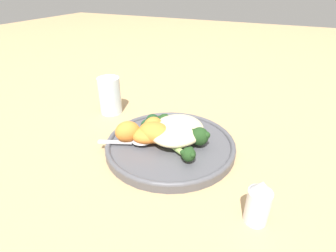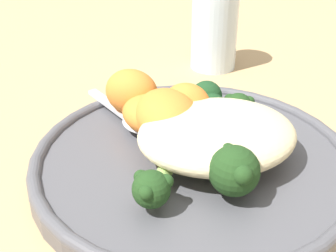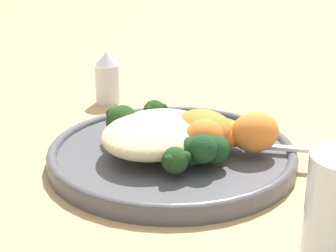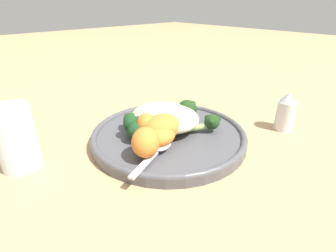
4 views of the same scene
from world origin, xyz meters
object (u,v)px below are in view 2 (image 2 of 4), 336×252
Objects in this scene: broccoli_stalk_0 at (158,179)px; sweet_potato_chunk_1 at (167,115)px; quinoa_mound at (217,134)px; sweet_potato_chunk_3 at (186,105)px; sweet_potato_chunk_0 at (154,115)px; water_glass at (214,30)px; broccoli_stalk_3 at (218,119)px; broccoli_stalk_1 at (228,166)px; sweet_potato_chunk_2 at (132,92)px; broccoli_stalk_2 at (221,139)px; kale_tuft at (199,104)px; spoon at (133,120)px; plate at (193,161)px.

broccoli_stalk_0 is 0.08m from sweet_potato_chunk_1.
sweet_potato_chunk_3 is at bearing -77.52° from quinoa_mound.
water_glass is at bearing -123.50° from sweet_potato_chunk_0.
sweet_potato_chunk_3 is at bearing 124.62° from broccoli_stalk_3.
broccoli_stalk_0 is 0.05m from broccoli_stalk_1.
quinoa_mound is 0.07m from sweet_potato_chunk_0.
quinoa_mound is 0.11m from sweet_potato_chunk_2.
broccoli_stalk_2 is 0.06m from sweet_potato_chunk_3.
kale_tuft is (-0.06, -0.10, 0.01)m from broccoli_stalk_0.
broccoli_stalk_0 is 1.48× the size of sweet_potato_chunk_0.
quinoa_mound is 0.09m from spoon.
quinoa_mound is 1.97× the size of broccoli_stalk_2.
sweet_potato_chunk_3 reaches higher than broccoli_stalk_2.
broccoli_stalk_2 is 0.04m from broccoli_stalk_3.
broccoli_stalk_3 is at bearing -134.92° from spoon.
plate is 0.25m from water_glass.
spoon is at bearing 81.51° from sweet_potato_chunk_2.
broccoli_stalk_1 is at bearing 92.92° from sweet_potato_chunk_3.
sweet_potato_chunk_2 is (0.04, -0.09, 0.03)m from plate.
sweet_potato_chunk_2 reaches higher than broccoli_stalk_1.
sweet_potato_chunk_2 is at bearing -177.17° from broccoli_stalk_1.
kale_tuft is at bearing -150.07° from sweet_potato_chunk_1.
spoon is 0.22m from water_glass.
sweet_potato_chunk_3 reaches higher than kale_tuft.
sweet_potato_chunk_0 is at bearing 166.43° from broccoli_stalk_2.
spoon is (0.06, -0.01, -0.01)m from kale_tuft.
spoon is at bearing 50.03° from water_glass.
spoon is (0.05, -0.11, -0.01)m from broccoli_stalk_1.
quinoa_mound is 1.35× the size of water_glass.
broccoli_stalk_2 is 0.98× the size of sweet_potato_chunk_1.
spoon is (0.03, -0.03, -0.02)m from sweet_potato_chunk_1.
sweet_potato_chunk_3 is (0.00, -0.10, 0.00)m from broccoli_stalk_1.
sweet_potato_chunk_0 is at bearing 10.51° from kale_tuft.
sweet_potato_chunk_1 is (0.02, -0.03, 0.03)m from plate.
sweet_potato_chunk_3 is 0.40× the size of spoon.
water_glass is at bearing -116.38° from sweet_potato_chunk_3.
spoon is at bearing 167.18° from broccoli_stalk_2.
broccoli_stalk_3 is (-0.01, -0.04, -0.00)m from broccoli_stalk_2.
sweet_potato_chunk_2 is (0.07, -0.05, 0.01)m from broccoli_stalk_3.
water_glass is (-0.11, -0.20, 0.01)m from sweet_potato_chunk_1.
sweet_potato_chunk_2 reaches higher than broccoli_stalk_3.
broccoli_stalk_3 is 0.08m from spoon.
plate is at bearing 117.09° from sweet_potato_chunk_1.
kale_tuft is at bearing -169.49° from sweet_potato_chunk_0.
broccoli_stalk_1 is 1.74× the size of broccoli_stalk_2.
sweet_potato_chunk_1 reaches higher than broccoli_stalk_3.
broccoli_stalk_2 is at bearing 132.00° from sweet_potato_chunk_1.
sweet_potato_chunk_3 is (-0.05, -0.09, 0.01)m from broccoli_stalk_0.
water_glass reaches higher than sweet_potato_chunk_0.
sweet_potato_chunk_3 reaches higher than broccoli_stalk_3.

